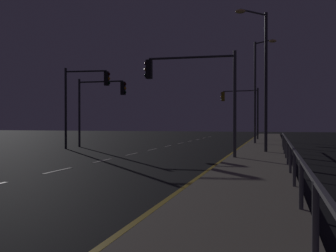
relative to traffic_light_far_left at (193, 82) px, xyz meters
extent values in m
plane|color=black|center=(-4.00, 2.60, -3.81)|extent=(112.00, 112.00, 0.00)
cube|color=gray|center=(3.14, 2.60, -3.74)|extent=(2.86, 77.00, 0.14)
cube|color=silver|center=(-4.00, -5.90, -3.81)|extent=(0.14, 2.00, 0.01)
cube|color=silver|center=(-4.00, -1.90, -3.81)|extent=(0.14, 2.00, 0.01)
cube|color=silver|center=(-4.00, 2.10, -3.81)|extent=(0.14, 2.00, 0.01)
cube|color=silver|center=(-4.00, 6.10, -3.81)|extent=(0.14, 2.00, 0.01)
cube|color=silver|center=(-4.00, 10.10, -3.81)|extent=(0.14, 2.00, 0.01)
cube|color=silver|center=(-4.00, 14.10, -3.81)|extent=(0.14, 2.00, 0.01)
cube|color=silver|center=(-4.00, 18.10, -3.81)|extent=(0.14, 2.00, 0.01)
cube|color=silver|center=(-4.00, 22.10, -3.81)|extent=(0.14, 2.00, 0.01)
cube|color=silver|center=(-4.00, 26.10, -3.81)|extent=(0.14, 2.00, 0.01)
cube|color=silver|center=(-4.00, 30.10, -3.81)|extent=(0.14, 2.00, 0.01)
cube|color=gold|center=(1.46, 7.60, -3.81)|extent=(0.14, 53.00, 0.01)
cylinder|color=#4C4C51|center=(2.04, 0.06, -1.10)|extent=(0.16, 0.16, 5.15)
cylinder|color=#38383D|center=(-0.11, 0.00, 1.23)|extent=(4.30, 0.23, 0.11)
cube|color=black|center=(-2.26, -0.07, 0.70)|extent=(0.29, 0.35, 0.95)
sphere|color=black|center=(-2.42, -0.07, 1.00)|extent=(0.20, 0.20, 0.20)
sphere|color=orange|center=(-2.42, -0.07, 0.70)|extent=(0.20, 0.20, 0.20)
sphere|color=black|center=(-2.42, -0.07, 0.40)|extent=(0.20, 0.20, 0.20)
cylinder|color=#2D3033|center=(-10.01, 5.29, -1.03)|extent=(0.16, 0.16, 5.56)
cylinder|color=#2D3033|center=(-8.55, 5.44, 1.50)|extent=(2.93, 0.41, 0.11)
cube|color=black|center=(-7.09, 5.59, 0.97)|extent=(0.31, 0.37, 0.95)
sphere|color=black|center=(-6.94, 5.61, 1.27)|extent=(0.20, 0.20, 0.20)
sphere|color=orange|center=(-6.94, 5.61, 0.97)|extent=(0.20, 0.20, 0.20)
sphere|color=black|center=(-6.94, 5.61, 0.67)|extent=(0.20, 0.20, 0.20)
cylinder|color=#2D3033|center=(2.23, 21.65, -1.10)|extent=(0.16, 0.16, 5.15)
cylinder|color=#4C4C51|center=(0.46, 21.91, 1.22)|extent=(3.56, 0.62, 0.11)
cube|color=olive|center=(-1.32, 22.17, 0.70)|extent=(0.33, 0.38, 0.95)
sphere|color=black|center=(-1.47, 22.19, 1.00)|extent=(0.20, 0.20, 0.20)
sphere|color=orange|center=(-1.47, 22.19, 0.70)|extent=(0.20, 0.20, 0.20)
sphere|color=black|center=(-1.47, 22.19, 0.40)|extent=(0.20, 0.20, 0.20)
cylinder|color=#38383D|center=(-10.16, 7.55, -1.28)|extent=(0.16, 0.16, 5.06)
cylinder|color=#2D3033|center=(-8.42, 7.55, 0.99)|extent=(3.47, 0.12, 0.11)
cube|color=black|center=(-6.69, 7.56, 0.47)|extent=(0.28, 0.34, 0.95)
sphere|color=black|center=(-6.53, 7.56, 0.77)|extent=(0.20, 0.20, 0.20)
sphere|color=orange|center=(-6.53, 7.56, 0.47)|extent=(0.20, 0.20, 0.20)
sphere|color=black|center=(-6.53, 7.56, 0.17)|extent=(0.20, 0.20, 0.20)
cylinder|color=#38383D|center=(3.41, 4.17, 0.32)|extent=(0.18, 0.18, 7.98)
cylinder|color=#4C4C51|center=(2.74, 3.40, 4.15)|extent=(1.40, 1.60, 0.10)
ellipsoid|color=#F9D172|center=(2.08, 2.64, 4.05)|extent=(0.56, 0.36, 0.24)
cylinder|color=#4C4C51|center=(2.35, 13.51, 0.42)|extent=(0.18, 0.18, 8.18)
cylinder|color=#38383D|center=(3.04, 12.91, 4.35)|extent=(1.45, 1.29, 0.10)
ellipsoid|color=#F9D172|center=(3.74, 12.30, 4.25)|extent=(0.56, 0.36, 0.24)
cylinder|color=#59595E|center=(4.41, -14.04, -3.20)|extent=(0.09, 0.09, 0.95)
cylinder|color=#59595E|center=(4.41, -11.18, -3.20)|extent=(0.09, 0.09, 0.95)
cylinder|color=#59595E|center=(4.41, -8.32, -3.20)|extent=(0.09, 0.09, 0.95)
cylinder|color=#59595E|center=(4.41, -5.47, -3.20)|extent=(0.09, 0.09, 0.95)
cylinder|color=#59595E|center=(4.41, -2.61, -3.20)|extent=(0.09, 0.09, 0.95)
cylinder|color=#59595E|center=(4.41, 0.25, -3.20)|extent=(0.09, 0.09, 0.95)
cylinder|color=#59595E|center=(4.41, 3.11, -3.20)|extent=(0.09, 0.09, 0.95)
cylinder|color=#59595E|center=(4.41, 5.97, -3.20)|extent=(0.09, 0.09, 0.95)
cylinder|color=#59595E|center=(4.41, 8.83, -3.20)|extent=(0.09, 0.09, 0.95)
cube|color=slate|center=(4.41, -4.04, -2.72)|extent=(0.06, 25.73, 0.06)
camera|label=1|loc=(3.92, -19.33, -1.98)|focal=42.60mm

